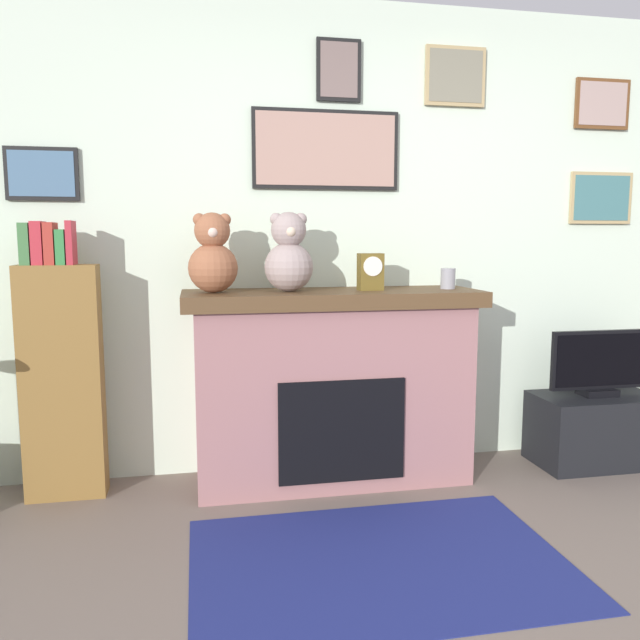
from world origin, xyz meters
TOP-DOWN VIEW (x-y plane):
  - back_wall at (0.00, 2.00)m, footprint 5.20×0.15m
  - fireplace at (-0.32, 1.70)m, footprint 1.57×0.54m
  - bookshelf at (-1.70, 1.74)m, footprint 0.39×0.16m
  - tv_stand at (1.25, 1.64)m, footprint 0.71×0.40m
  - television at (1.25, 1.64)m, footprint 0.60×0.14m
  - area_rug at (-0.32, 0.78)m, footprint 1.53×1.05m
  - candle_jar at (0.33, 1.68)m, footprint 0.08×0.08m
  - mantel_clock at (-0.11, 1.68)m, footprint 0.13×0.10m
  - teddy_bear_grey at (-0.94, 1.68)m, footprint 0.25×0.25m
  - teddy_bear_cream at (-0.55, 1.68)m, footprint 0.25×0.25m

SIDE VIEW (x-z plane):
  - area_rug at x=-0.32m, z-range 0.00..0.01m
  - tv_stand at x=1.25m, z-range 0.00..0.41m
  - fireplace at x=-0.32m, z-range 0.01..1.05m
  - television at x=1.25m, z-range 0.40..0.78m
  - bookshelf at x=-1.70m, z-range -0.06..1.34m
  - candle_jar at x=0.33m, z-range 1.04..1.15m
  - mantel_clock at x=-0.11m, z-range 1.04..1.24m
  - teddy_bear_grey at x=-0.94m, z-range 1.02..1.42m
  - teddy_bear_cream at x=-0.55m, z-range 1.02..1.43m
  - back_wall at x=0.00m, z-range 0.01..2.61m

